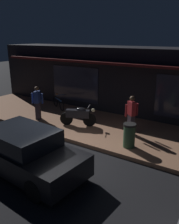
# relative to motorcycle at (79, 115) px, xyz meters

# --- Properties ---
(ground_plane) EXTENTS (60.00, 60.00, 0.00)m
(ground_plane) POSITION_rel_motorcycle_xyz_m (1.13, -2.48, -0.65)
(ground_plane) COLOR black
(sidewalk_slab) EXTENTS (18.00, 4.00, 0.15)m
(sidewalk_slab) POSITION_rel_motorcycle_xyz_m (1.13, 0.52, -0.57)
(sidewalk_slab) COLOR #8C6047
(sidewalk_slab) RESTS_ON ground_plane
(storefront_building) EXTENTS (18.00, 3.30, 3.60)m
(storefront_building) POSITION_rel_motorcycle_xyz_m (1.13, 3.91, 1.16)
(storefront_building) COLOR black
(storefront_building) RESTS_ON ground_plane
(motorcycle) EXTENTS (1.60, 0.86, 0.97)m
(motorcycle) POSITION_rel_motorcycle_xyz_m (0.00, 0.00, 0.00)
(motorcycle) COLOR black
(motorcycle) RESTS_ON sidewalk_slab
(bicycle_parked) EXTENTS (1.48, 0.83, 0.91)m
(bicycle_parked) POSITION_rel_motorcycle_xyz_m (-2.57, 1.56, -0.14)
(bicycle_parked) COLOR black
(bicycle_parked) RESTS_ON sidewalk_slab
(person_photographer) EXTENTS (0.59, 0.44, 1.67)m
(person_photographer) POSITION_rel_motorcycle_xyz_m (-2.25, -0.38, 0.38)
(person_photographer) COLOR #28232D
(person_photographer) RESTS_ON sidewalk_slab
(person_bystander) EXTENTS (0.44, 0.55, 1.67)m
(person_bystander) POSITION_rel_motorcycle_xyz_m (2.45, 0.42, 0.38)
(person_bystander) COLOR #28232D
(person_bystander) RESTS_ON sidewalk_slab
(trash_bin) EXTENTS (0.48, 0.48, 0.93)m
(trash_bin) POSITION_rel_motorcycle_xyz_m (2.91, -0.78, -0.03)
(trash_bin) COLOR #2D4C33
(trash_bin) RESTS_ON sidewalk_slab
(parked_car_far) EXTENTS (4.21, 2.03, 1.42)m
(parked_car_far) POSITION_rel_motorcycle_xyz_m (0.75, -3.94, 0.06)
(parked_car_far) COLOR black
(parked_car_far) RESTS_ON ground_plane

